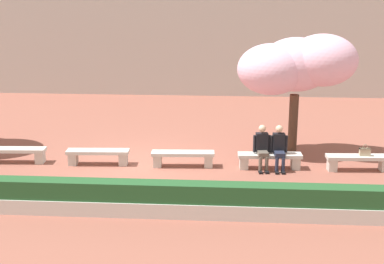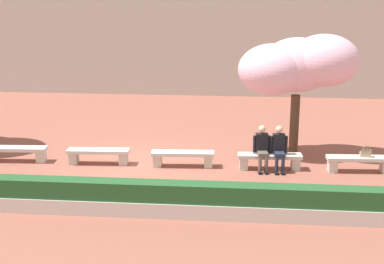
{
  "view_description": "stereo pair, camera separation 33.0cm",
  "coord_description": "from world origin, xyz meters",
  "px_view_note": "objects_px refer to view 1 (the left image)",
  "views": [
    {
      "loc": [
        2.59,
        -14.82,
        5.07
      ],
      "look_at": [
        1.51,
        0.2,
        1.0
      ],
      "focal_mm": 50.0,
      "sensor_mm": 36.0,
      "label": 1
    },
    {
      "loc": [
        2.92,
        -14.8,
        5.07
      ],
      "look_at": [
        1.51,
        0.2,
        1.0
      ],
      "focal_mm": 50.0,
      "sensor_mm": 36.0,
      "label": 2
    }
  ],
  "objects_px": {
    "stone_bench_near_west": "(15,153)",
    "person_seated_right": "(279,146)",
    "stone_bench_center": "(98,155)",
    "stone_bench_near_east": "(183,157)",
    "cherry_tree_main": "(296,65)",
    "person_seated_left": "(262,146)",
    "stone_bench_east_end": "(270,158)",
    "handbag": "(365,151)",
    "stone_bench_far_east": "(359,160)"
  },
  "relations": [
    {
      "from": "stone_bench_center",
      "to": "stone_bench_far_east",
      "type": "distance_m",
      "value": 7.57
    },
    {
      "from": "person_seated_right",
      "to": "cherry_tree_main",
      "type": "distance_m",
      "value": 2.69
    },
    {
      "from": "stone_bench_east_end",
      "to": "stone_bench_far_east",
      "type": "distance_m",
      "value": 2.52
    },
    {
      "from": "stone_bench_east_end",
      "to": "stone_bench_near_east",
      "type": "bearing_deg",
      "value": 180.0
    },
    {
      "from": "stone_bench_far_east",
      "to": "person_seated_right",
      "type": "bearing_deg",
      "value": -178.66
    },
    {
      "from": "stone_bench_east_end",
      "to": "person_seated_left",
      "type": "xyz_separation_m",
      "value": [
        -0.23,
        -0.05,
        0.39
      ]
    },
    {
      "from": "person_seated_right",
      "to": "stone_bench_east_end",
      "type": "bearing_deg",
      "value": 167.72
    },
    {
      "from": "person_seated_right",
      "to": "handbag",
      "type": "height_order",
      "value": "person_seated_right"
    },
    {
      "from": "person_seated_left",
      "to": "person_seated_right",
      "type": "relative_size",
      "value": 1.0
    },
    {
      "from": "stone_bench_center",
      "to": "person_seated_right",
      "type": "bearing_deg",
      "value": -0.58
    },
    {
      "from": "handbag",
      "to": "stone_bench_far_east",
      "type": "bearing_deg",
      "value": -178.64
    },
    {
      "from": "handbag",
      "to": "stone_bench_center",
      "type": "bearing_deg",
      "value": -179.97
    },
    {
      "from": "person_seated_left",
      "to": "stone_bench_center",
      "type": "bearing_deg",
      "value": 179.37
    },
    {
      "from": "stone_bench_center",
      "to": "handbag",
      "type": "bearing_deg",
      "value": 0.03
    },
    {
      "from": "person_seated_left",
      "to": "stone_bench_near_west",
      "type": "bearing_deg",
      "value": 179.59
    },
    {
      "from": "stone_bench_near_east",
      "to": "person_seated_left",
      "type": "distance_m",
      "value": 2.32
    },
    {
      "from": "cherry_tree_main",
      "to": "stone_bench_near_east",
      "type": "bearing_deg",
      "value": -155.51
    },
    {
      "from": "stone_bench_far_east",
      "to": "handbag",
      "type": "relative_size",
      "value": 5.47
    },
    {
      "from": "stone_bench_near_west",
      "to": "stone_bench_far_east",
      "type": "bearing_deg",
      "value": 0.0
    },
    {
      "from": "stone_bench_center",
      "to": "cherry_tree_main",
      "type": "height_order",
      "value": "cherry_tree_main"
    },
    {
      "from": "stone_bench_near_west",
      "to": "person_seated_right",
      "type": "height_order",
      "value": "person_seated_right"
    },
    {
      "from": "stone_bench_near_west",
      "to": "person_seated_left",
      "type": "distance_m",
      "value": 7.35
    },
    {
      "from": "person_seated_right",
      "to": "stone_bench_center",
      "type": "bearing_deg",
      "value": 179.42
    },
    {
      "from": "stone_bench_near_west",
      "to": "stone_bench_east_end",
      "type": "relative_size",
      "value": 1.0
    },
    {
      "from": "stone_bench_center",
      "to": "stone_bench_near_east",
      "type": "height_order",
      "value": "same"
    },
    {
      "from": "stone_bench_near_west",
      "to": "cherry_tree_main",
      "type": "height_order",
      "value": "cherry_tree_main"
    },
    {
      "from": "stone_bench_near_east",
      "to": "stone_bench_east_end",
      "type": "bearing_deg",
      "value": 0.0
    },
    {
      "from": "stone_bench_east_end",
      "to": "cherry_tree_main",
      "type": "relative_size",
      "value": 0.49
    },
    {
      "from": "stone_bench_east_end",
      "to": "person_seated_right",
      "type": "relative_size",
      "value": 1.44
    },
    {
      "from": "stone_bench_center",
      "to": "person_seated_right",
      "type": "distance_m",
      "value": 5.31
    },
    {
      "from": "stone_bench_near_west",
      "to": "stone_bench_center",
      "type": "bearing_deg",
      "value": 0.0
    },
    {
      "from": "stone_bench_far_east",
      "to": "stone_bench_near_west",
      "type": "bearing_deg",
      "value": 180.0
    },
    {
      "from": "stone_bench_far_east",
      "to": "person_seated_left",
      "type": "bearing_deg",
      "value": -178.9
    },
    {
      "from": "stone_bench_near_east",
      "to": "cherry_tree_main",
      "type": "distance_m",
      "value": 4.43
    },
    {
      "from": "stone_bench_near_east",
      "to": "stone_bench_far_east",
      "type": "xyz_separation_m",
      "value": [
        5.05,
        0.0,
        0.0
      ]
    },
    {
      "from": "stone_bench_east_end",
      "to": "stone_bench_center",
      "type": "bearing_deg",
      "value": 180.0
    },
    {
      "from": "stone_bench_near_east",
      "to": "stone_bench_east_end",
      "type": "height_order",
      "value": "same"
    },
    {
      "from": "stone_bench_east_end",
      "to": "person_seated_left",
      "type": "height_order",
      "value": "person_seated_left"
    },
    {
      "from": "stone_bench_near_east",
      "to": "person_seated_right",
      "type": "height_order",
      "value": "person_seated_right"
    },
    {
      "from": "stone_bench_center",
      "to": "stone_bench_far_east",
      "type": "height_order",
      "value": "same"
    },
    {
      "from": "stone_bench_east_end",
      "to": "handbag",
      "type": "bearing_deg",
      "value": 0.08
    },
    {
      "from": "cherry_tree_main",
      "to": "stone_bench_east_end",
      "type": "bearing_deg",
      "value": -117.97
    },
    {
      "from": "stone_bench_near_east",
      "to": "cherry_tree_main",
      "type": "xyz_separation_m",
      "value": [
        3.33,
        1.52,
        2.5
      ]
    },
    {
      "from": "stone_bench_near_west",
      "to": "stone_bench_east_end",
      "type": "bearing_deg",
      "value": 0.0
    },
    {
      "from": "stone_bench_center",
      "to": "stone_bench_east_end",
      "type": "bearing_deg",
      "value": 0.0
    },
    {
      "from": "stone_bench_near_west",
      "to": "stone_bench_center",
      "type": "xyz_separation_m",
      "value": [
        2.52,
        0.0,
        0.0
      ]
    },
    {
      "from": "stone_bench_near_west",
      "to": "stone_bench_near_east",
      "type": "bearing_deg",
      "value": 0.0
    },
    {
      "from": "stone_bench_center",
      "to": "person_seated_left",
      "type": "bearing_deg",
      "value": -0.63
    },
    {
      "from": "person_seated_right",
      "to": "cherry_tree_main",
      "type": "xyz_separation_m",
      "value": [
        0.56,
        1.57,
        2.11
      ]
    },
    {
      "from": "stone_bench_near_east",
      "to": "handbag",
      "type": "xyz_separation_m",
      "value": [
        5.2,
        0.0,
        0.27
      ]
    }
  ]
}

